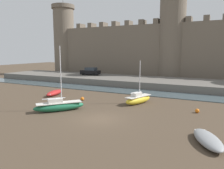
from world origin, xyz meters
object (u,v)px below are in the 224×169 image
object	(u,v)px
rowboat_midflat_right	(54,93)
rowboat_midflat_centre	(208,139)
sailboat_near_channel_right	(59,106)
mooring_buoy_near_shore	(82,99)
sailboat_midflat_left	(138,99)
car_quay_centre_east	(90,71)
mooring_buoy_off_centre	(197,111)

from	to	relation	value
rowboat_midflat_right	rowboat_midflat_centre	bearing A→B (deg)	-21.82
sailboat_near_channel_right	mooring_buoy_near_shore	size ratio (longest dim) A/B	14.71
sailboat_near_channel_right	mooring_buoy_near_shore	world-z (taller)	sailboat_near_channel_right
sailboat_midflat_left	car_quay_centre_east	size ratio (longest dim) A/B	1.21
rowboat_midflat_right	mooring_buoy_off_centre	distance (m)	19.06
rowboat_midflat_right	sailboat_near_channel_right	size ratio (longest dim) A/B	0.59
rowboat_midflat_right	car_quay_centre_east	world-z (taller)	car_quay_centre_east
sailboat_midflat_left	mooring_buoy_near_shore	distance (m)	7.10
rowboat_midflat_centre	rowboat_midflat_right	bearing A→B (deg)	158.18
rowboat_midflat_right	mooring_buoy_near_shore	distance (m)	5.54
mooring_buoy_near_shore	sailboat_midflat_left	bearing A→B (deg)	12.65
sailboat_near_channel_right	mooring_buoy_off_centre	world-z (taller)	sailboat_near_channel_right
rowboat_midflat_centre	mooring_buoy_near_shore	world-z (taller)	rowboat_midflat_centre
mooring_buoy_near_shore	car_quay_centre_east	distance (m)	19.06
sailboat_near_channel_right	mooring_buoy_off_centre	xyz separation A→B (m)	(12.97, 5.72, -0.35)
sailboat_midflat_left	mooring_buoy_near_shore	size ratio (longest dim) A/B	11.20
sailboat_midflat_left	mooring_buoy_off_centre	world-z (taller)	sailboat_midflat_left
rowboat_midflat_centre	mooring_buoy_off_centre	distance (m)	7.81
rowboat_midflat_centre	rowboat_midflat_right	xyz separation A→B (m)	(-20.45, 8.19, 0.04)
rowboat_midflat_right	mooring_buoy_near_shore	world-z (taller)	rowboat_midflat_right
sailboat_midflat_left	rowboat_midflat_right	bearing A→B (deg)	-177.57
rowboat_midflat_right	mooring_buoy_near_shore	xyz separation A→B (m)	(5.44, -1.03, -0.14)
rowboat_midflat_right	sailboat_midflat_left	size ratio (longest dim) A/B	0.78
sailboat_near_channel_right	mooring_buoy_off_centre	size ratio (longest dim) A/B	15.61
rowboat_midflat_centre	car_quay_centre_east	world-z (taller)	car_quay_centre_east
rowboat_midflat_centre	sailboat_midflat_left	distance (m)	11.90
rowboat_midflat_centre	car_quay_centre_east	xyz separation A→B (m)	(-24.23, 23.75, 1.66)
rowboat_midflat_centre	car_quay_centre_east	distance (m)	33.97
rowboat_midflat_centre	mooring_buoy_off_centre	bearing A→B (deg)	100.31
mooring_buoy_off_centre	rowboat_midflat_right	bearing A→B (deg)	178.47
rowboat_midflat_centre	mooring_buoy_off_centre	size ratio (longest dim) A/B	9.48
rowboat_midflat_right	sailboat_midflat_left	xyz separation A→B (m)	(12.36, 0.53, 0.20)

